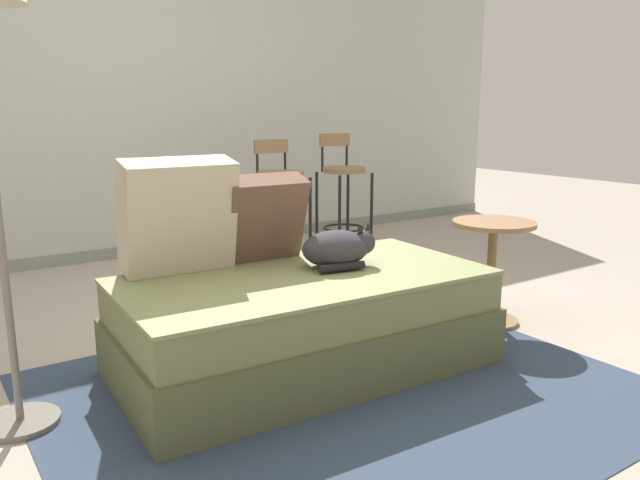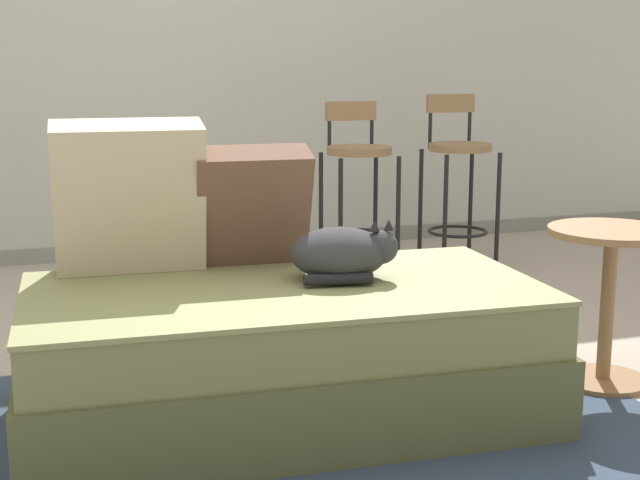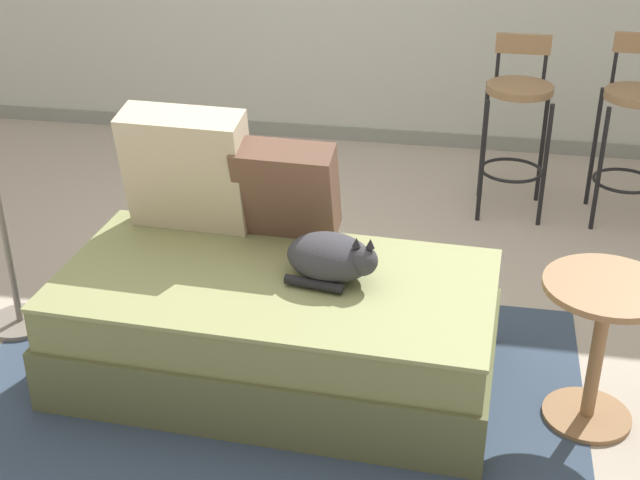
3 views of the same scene
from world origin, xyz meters
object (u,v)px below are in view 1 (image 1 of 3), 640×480
(bar_stool_near_window, at_px, (280,192))
(bar_stool_by_doorway, at_px, (343,187))
(couch, at_px, (305,321))
(side_table, at_px, (492,257))
(cat, at_px, (338,248))
(throw_pillow_middle, at_px, (262,217))
(throw_pillow_corner, at_px, (178,215))

(bar_stool_near_window, distance_m, bar_stool_by_doorway, 0.58)
(bar_stool_near_window, height_order, bar_stool_by_doorway, bar_stool_by_doorway)
(couch, xyz_separation_m, side_table, (1.17, -0.06, 0.15))
(bar_stool_near_window, xyz_separation_m, side_table, (0.28, -1.78, -0.18))
(bar_stool_by_doorway, distance_m, side_table, 1.81)
(bar_stool_near_window, xyz_separation_m, bar_stool_by_doorway, (0.58, 0.00, 0.00))
(cat, xyz_separation_m, side_table, (0.96, -0.09, -0.16))
(couch, bearing_deg, throw_pillow_middle, 94.36)
(side_table, bearing_deg, bar_stool_by_doorway, 80.20)
(cat, height_order, bar_stool_by_doorway, bar_stool_by_doorway)
(couch, distance_m, cat, 0.37)
(throw_pillow_corner, bearing_deg, bar_stool_by_doorway, 35.60)
(couch, xyz_separation_m, throw_pillow_middle, (-0.03, 0.33, 0.43))
(cat, relative_size, side_table, 0.64)
(side_table, bearing_deg, cat, 174.68)
(throw_pillow_middle, bearing_deg, bar_stool_near_window, 56.51)
(throw_pillow_corner, relative_size, cat, 1.41)
(throw_pillow_middle, distance_m, side_table, 1.29)
(cat, bearing_deg, side_table, -5.32)
(throw_pillow_corner, distance_m, bar_stool_near_window, 1.91)
(couch, relative_size, cat, 4.62)
(cat, bearing_deg, throw_pillow_corner, 153.73)
(cat, height_order, side_table, cat)
(throw_pillow_middle, relative_size, cat, 1.15)
(throw_pillow_middle, relative_size, side_table, 0.74)
(cat, distance_m, bar_stool_near_window, 1.82)
(throw_pillow_corner, xyz_separation_m, cat, (0.64, -0.32, -0.17))
(throw_pillow_middle, height_order, side_table, throw_pillow_middle)
(cat, distance_m, side_table, 0.98)
(throw_pillow_corner, distance_m, throw_pillow_middle, 0.41)
(couch, height_order, bar_stool_by_doorway, bar_stool_by_doorway)
(throw_pillow_corner, bearing_deg, side_table, -14.22)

